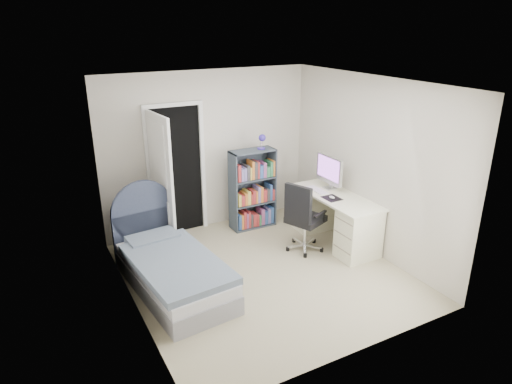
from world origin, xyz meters
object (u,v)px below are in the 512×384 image
floor_lamp (165,199)px  nightstand (131,233)px  desk (335,217)px  office_chair (303,215)px  bed (171,268)px  bookcase (253,192)px

floor_lamp → nightstand: bearing=-150.1°
desk → office_chair: size_ratio=1.47×
bed → nightstand: bed is taller
floor_lamp → bookcase: floor_lamp is taller
bed → nightstand: bearing=102.5°
nightstand → desk: desk is taller
nightstand → desk: (2.81, -0.99, 0.05)m
bookcase → desk: bearing=-53.3°
nightstand → office_chair: (2.21, -1.02, 0.22)m
nightstand → bed: bearing=-77.5°
bed → floor_lamp: floor_lamp is taller
bookcase → desk: 1.36m
nightstand → desk: size_ratio=0.36×
floor_lamp → desk: bearing=-31.9°
bed → nightstand: 1.07m
desk → nightstand: bearing=160.6°
nightstand → floor_lamp: 0.78m
nightstand → bookcase: bookcase is taller
bookcase → office_chair: bearing=-79.7°
floor_lamp → office_chair: (1.57, -1.39, -0.06)m
bed → floor_lamp: (0.40, 1.41, 0.37)m
bookcase → office_chair: 1.13m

